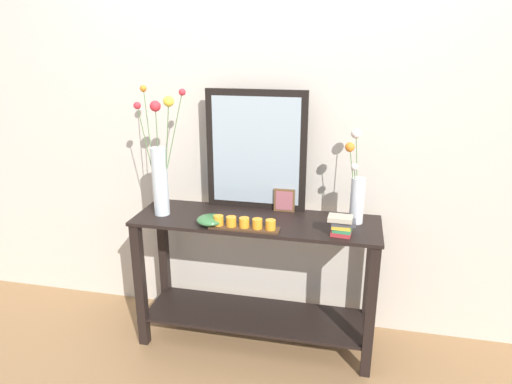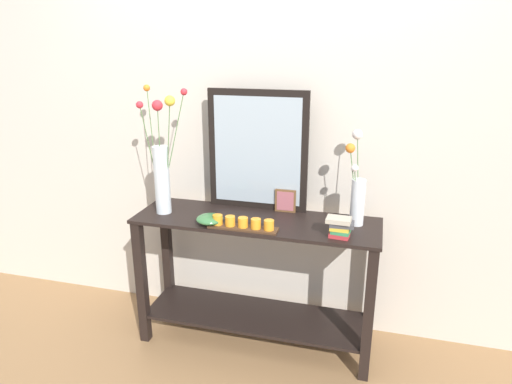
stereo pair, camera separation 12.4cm
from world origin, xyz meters
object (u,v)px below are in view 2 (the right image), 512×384
Objects in this scene: book_stack at (340,227)px; console_table at (256,270)px; candle_tray at (243,224)px; vase_right at (357,191)px; mirror_leaning at (258,151)px; decorative_bowl at (210,219)px; picture_frame_small at (285,201)px; tall_vase_left at (162,168)px.

console_table is at bearing 165.12° from book_stack.
vase_right is at bearing 22.01° from candle_tray.
decorative_bowl is at bearing -119.93° from mirror_leaning.
mirror_leaning is at bearing 172.25° from picture_frame_small.
console_table is at bearing 31.76° from decorative_bowl.
console_table is 9.64× the size of book_stack.
decorative_bowl is (-0.79, -0.22, -0.16)m from vase_right.
book_stack is (0.50, -0.13, 0.39)m from console_table.
picture_frame_small is 0.91× the size of decorative_bowl.
tall_vase_left reaches higher than candle_tray.
candle_tray is at bearing -4.41° from decorative_bowl.
tall_vase_left is 5.28× the size of picture_frame_small.
vase_right is at bearing 15.78° from decorative_bowl.
mirror_leaning is 4.69× the size of decorative_bowl.
tall_vase_left is (-0.53, -0.22, -0.09)m from mirror_leaning.
mirror_leaning is 0.63m from vase_right.
tall_vase_left is 1.41× the size of vase_right.
picture_frame_small is at bearing 39.53° from decorative_bowl.
book_stack is at bearing -30.78° from mirror_leaning.
console_table is 0.65m from book_stack.
picture_frame_small is at bearing 140.31° from book_stack.
tall_vase_left is at bearing -176.42° from console_table.
mirror_leaning is 0.58m from tall_vase_left.
candle_tray is (-0.59, -0.24, -0.17)m from vase_right.
candle_tray is at bearing -177.02° from book_stack.
mirror_leaning is at bearing 91.56° from candle_tray.
decorative_bowl is (0.33, -0.11, -0.25)m from tall_vase_left.
tall_vase_left is 1.14m from vase_right.
book_stack is at bearing 0.95° from decorative_bowl.
mirror_leaning is at bearing 149.22° from book_stack.
picture_frame_small is at bearing 61.98° from candle_tray.
mirror_leaning is 0.48m from candle_tray.
vase_right is 0.66m from candle_tray.
console_table is 1.97× the size of mirror_leaning.
candle_tray is 0.53m from book_stack.
book_stack is (0.36, -0.30, -0.01)m from picture_frame_small.
console_table is 0.83m from tall_vase_left.
picture_frame_small reaches higher than console_table.
decorative_bowl is at bearing 175.59° from candle_tray.
vase_right is 0.26m from book_stack.
mirror_leaning is 0.97× the size of tall_vase_left.
mirror_leaning is 0.35m from picture_frame_small.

